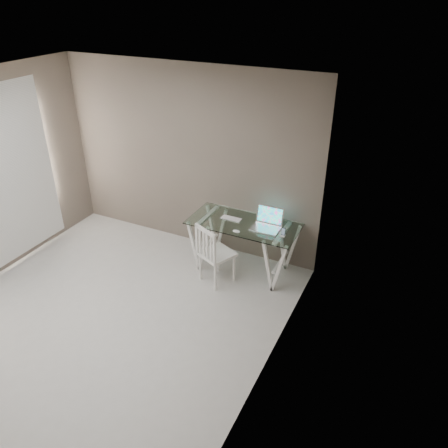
# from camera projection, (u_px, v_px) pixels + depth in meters

# --- Properties ---
(room) EXTENTS (4.50, 4.52, 2.71)m
(room) POSITION_uv_depth(u_px,v_px,m) (71.00, 195.00, 4.41)
(room) COLOR #ACAAA5
(room) RESTS_ON ground
(desk) EXTENTS (1.50, 0.70, 0.75)m
(desk) POSITION_uv_depth(u_px,v_px,m) (243.00, 246.00, 6.06)
(desk) COLOR silver
(desk) RESTS_ON ground
(chair) EXTENTS (0.53, 0.53, 0.88)m
(chair) POSITION_uv_depth(u_px,v_px,m) (213.00, 252.00, 5.74)
(chair) COLOR white
(chair) RESTS_ON ground
(laptop) EXTENTS (0.37, 0.32, 0.26)m
(laptop) POSITION_uv_depth(u_px,v_px,m) (267.00, 223.00, 5.77)
(laptop) COLOR silver
(laptop) RESTS_ON desk
(keyboard) EXTENTS (0.30, 0.13, 0.01)m
(keyboard) POSITION_uv_depth(u_px,v_px,m) (231.00, 219.00, 6.00)
(keyboard) COLOR silver
(keyboard) RESTS_ON desk
(mouse) EXTENTS (0.10, 0.06, 0.03)m
(mouse) POSITION_uv_depth(u_px,v_px,m) (236.00, 231.00, 5.67)
(mouse) COLOR white
(mouse) RESTS_ON desk
(phone_dock) EXTENTS (0.06, 0.06, 0.11)m
(phone_dock) POSITION_uv_depth(u_px,v_px,m) (283.00, 234.00, 5.58)
(phone_dock) COLOR white
(phone_dock) RESTS_ON desk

